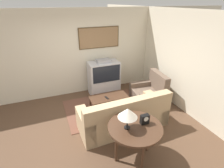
{
  "coord_description": "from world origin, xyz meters",
  "views": [
    {
      "loc": [
        -0.88,
        -3.32,
        2.87
      ],
      "look_at": [
        0.77,
        0.79,
        0.75
      ],
      "focal_mm": 28.0,
      "sensor_mm": 36.0,
      "label": 1
    }
  ],
  "objects_px": {
    "armchair": "(149,93)",
    "couch": "(124,116)",
    "table_lamp": "(128,113)",
    "tv": "(104,78)",
    "console_table": "(135,129)",
    "coffee_table": "(109,98)",
    "mantel_clock": "(145,119)"
  },
  "relations": [
    {
      "from": "armchair",
      "to": "couch",
      "type": "bearing_deg",
      "value": -50.45
    },
    {
      "from": "couch",
      "to": "table_lamp",
      "type": "distance_m",
      "value": 1.25
    },
    {
      "from": "tv",
      "to": "console_table",
      "type": "relative_size",
      "value": 1.17
    },
    {
      "from": "couch",
      "to": "console_table",
      "type": "distance_m",
      "value": 1.02
    },
    {
      "from": "coffee_table",
      "to": "tv",
      "type": "bearing_deg",
      "value": 78.51
    },
    {
      "from": "couch",
      "to": "table_lamp",
      "type": "relative_size",
      "value": 5.2
    },
    {
      "from": "armchair",
      "to": "coffee_table",
      "type": "distance_m",
      "value": 1.3
    },
    {
      "from": "couch",
      "to": "mantel_clock",
      "type": "height_order",
      "value": "mantel_clock"
    },
    {
      "from": "coffee_table",
      "to": "table_lamp",
      "type": "relative_size",
      "value": 2.61
    },
    {
      "from": "coffee_table",
      "to": "table_lamp",
      "type": "height_order",
      "value": "table_lamp"
    },
    {
      "from": "coffee_table",
      "to": "couch",
      "type": "bearing_deg",
      "value": -87.85
    },
    {
      "from": "couch",
      "to": "coffee_table",
      "type": "distance_m",
      "value": 0.96
    },
    {
      "from": "console_table",
      "to": "mantel_clock",
      "type": "distance_m",
      "value": 0.26
    },
    {
      "from": "console_table",
      "to": "coffee_table",
      "type": "bearing_deg",
      "value": 84.32
    },
    {
      "from": "tv",
      "to": "couch",
      "type": "xyz_separation_m",
      "value": [
        -0.16,
        -1.9,
        -0.23
      ]
    },
    {
      "from": "table_lamp",
      "to": "couch",
      "type": "bearing_deg",
      "value": 67.01
    },
    {
      "from": "console_table",
      "to": "tv",
      "type": "bearing_deg",
      "value": 82.35
    },
    {
      "from": "armchair",
      "to": "coffee_table",
      "type": "xyz_separation_m",
      "value": [
        -1.29,
        0.13,
        0.06
      ]
    },
    {
      "from": "couch",
      "to": "coffee_table",
      "type": "bearing_deg",
      "value": -89.72
    },
    {
      "from": "coffee_table",
      "to": "mantel_clock",
      "type": "bearing_deg",
      "value": -89.5
    },
    {
      "from": "tv",
      "to": "coffee_table",
      "type": "relative_size",
      "value": 1.09
    },
    {
      "from": "couch",
      "to": "mantel_clock",
      "type": "relative_size",
      "value": 11.66
    },
    {
      "from": "table_lamp",
      "to": "tv",
      "type": "bearing_deg",
      "value": 79.13
    },
    {
      "from": "couch",
      "to": "table_lamp",
      "type": "bearing_deg",
      "value": 65.15
    },
    {
      "from": "couch",
      "to": "armchair",
      "type": "xyz_separation_m",
      "value": [
        1.25,
        0.83,
        -0.04
      ]
    },
    {
      "from": "console_table",
      "to": "mantel_clock",
      "type": "height_order",
      "value": "mantel_clock"
    },
    {
      "from": "armchair",
      "to": "table_lamp",
      "type": "bearing_deg",
      "value": -37.31
    },
    {
      "from": "mantel_clock",
      "to": "armchair",
      "type": "bearing_deg",
      "value": 53.66
    },
    {
      "from": "mantel_clock",
      "to": "couch",
      "type": "bearing_deg",
      "value": 88.74
    },
    {
      "from": "armchair",
      "to": "mantel_clock",
      "type": "relative_size",
      "value": 5.43
    },
    {
      "from": "armchair",
      "to": "console_table",
      "type": "height_order",
      "value": "armchair"
    },
    {
      "from": "couch",
      "to": "mantel_clock",
      "type": "bearing_deg",
      "value": 86.88
    }
  ]
}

